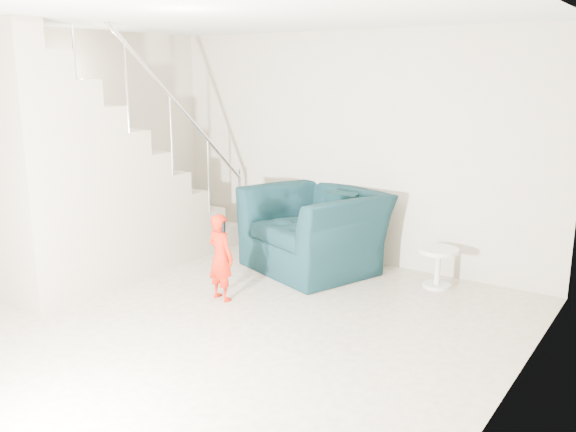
# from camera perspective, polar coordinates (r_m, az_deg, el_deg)

# --- Properties ---
(floor) EXTENTS (5.50, 5.50, 0.00)m
(floor) POSITION_cam_1_polar(r_m,az_deg,el_deg) (5.45, -8.59, -10.96)
(floor) COLOR gray
(floor) RESTS_ON ground
(ceiling) EXTENTS (5.50, 5.50, 0.00)m
(ceiling) POSITION_cam_1_polar(r_m,az_deg,el_deg) (5.00, -9.71, 18.57)
(ceiling) COLOR silver
(ceiling) RESTS_ON back_wall
(back_wall) EXTENTS (5.00, 0.00, 5.00)m
(back_wall) POSITION_cam_1_polar(r_m,az_deg,el_deg) (7.27, 5.94, 6.32)
(back_wall) COLOR #AFA28E
(back_wall) RESTS_ON floor
(left_wall) EXTENTS (0.00, 5.50, 5.50)m
(left_wall) POSITION_cam_1_polar(r_m,az_deg,el_deg) (6.99, -24.30, 4.93)
(left_wall) COLOR #AFA28E
(left_wall) RESTS_ON floor
(right_wall) EXTENTS (0.00, 5.50, 5.50)m
(right_wall) POSITION_cam_1_polar(r_m,az_deg,el_deg) (3.83, 19.35, -0.69)
(right_wall) COLOR #AFA28E
(right_wall) RESTS_ON floor
(armchair) EXTENTS (1.76, 1.65, 0.93)m
(armchair) POSITION_cam_1_polar(r_m,az_deg,el_deg) (7.00, 2.49, -1.30)
(armchair) COLOR black
(armchair) RESTS_ON floor
(toddler) EXTENTS (0.35, 0.26, 0.88)m
(toddler) POSITION_cam_1_polar(r_m,az_deg,el_deg) (6.08, -6.33, -3.84)
(toddler) COLOR #9D0F05
(toddler) RESTS_ON floor
(side_table) EXTENTS (0.42, 0.42, 0.42)m
(side_table) POSITION_cam_1_polar(r_m,az_deg,el_deg) (6.63, 13.85, -4.12)
(side_table) COLOR silver
(side_table) RESTS_ON floor
(staircase) EXTENTS (1.02, 3.03, 3.62)m
(staircase) POSITION_cam_1_polar(r_m,az_deg,el_deg) (6.95, -17.95, 2.06)
(staircase) COLOR #ADA089
(staircase) RESTS_ON floor
(cushion) EXTENTS (0.40, 0.19, 0.39)m
(cushion) POSITION_cam_1_polar(r_m,az_deg,el_deg) (7.01, 5.12, 0.74)
(cushion) COLOR black
(cushion) RESTS_ON armchair
(throw) EXTENTS (0.05, 0.45, 0.50)m
(throw) POSITION_cam_1_polar(r_m,az_deg,el_deg) (7.37, -1.39, 0.41)
(throw) COLOR black
(throw) RESTS_ON armchair
(phone) EXTENTS (0.04, 0.05, 0.10)m
(phone) POSITION_cam_1_polar(r_m,az_deg,el_deg) (5.92, -6.04, -1.05)
(phone) COLOR black
(phone) RESTS_ON toddler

